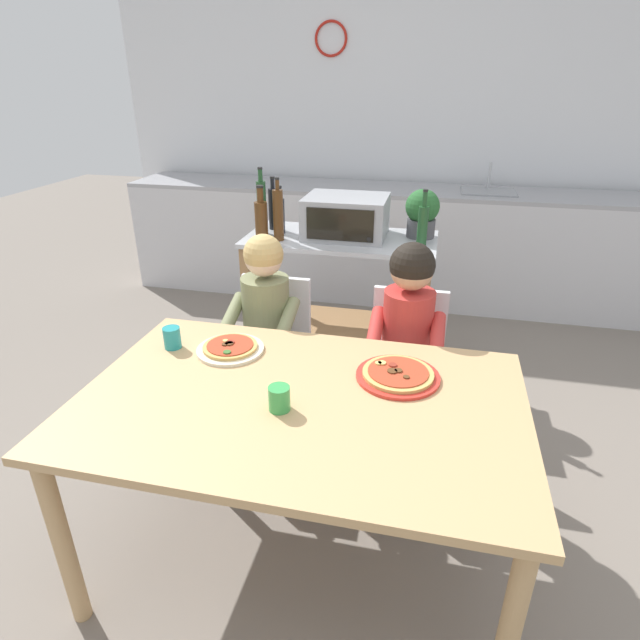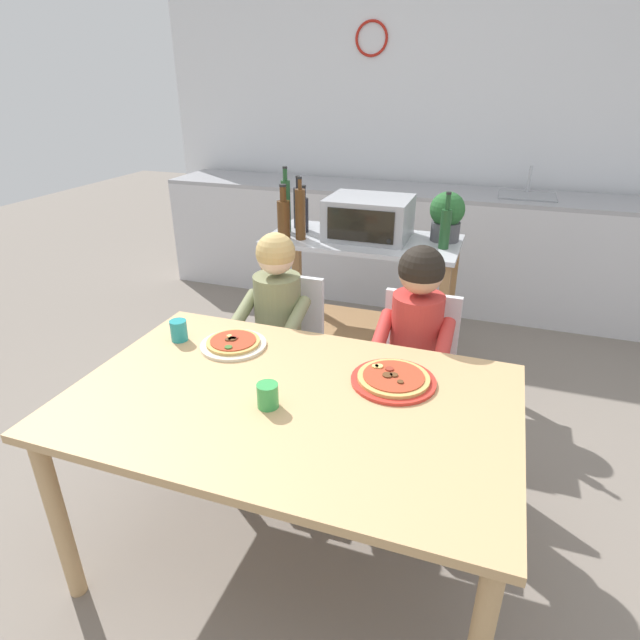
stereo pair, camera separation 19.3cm
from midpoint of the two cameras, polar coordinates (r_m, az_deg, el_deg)
ground_plane at (r=3.16m, az=7.49°, el=-7.61°), size 12.43×12.43×0.00m
back_wall_tiled at (r=4.58m, az=14.06°, el=20.15°), size 4.72×0.14×2.70m
kitchen_counter at (r=4.34m, az=12.22°, el=7.94°), size 4.25×0.60×1.10m
kitchen_island_cart at (r=3.09m, az=6.33°, el=3.75°), size 1.08×0.54×0.86m
toaster_oven at (r=2.99m, az=7.26°, el=11.05°), size 0.46×0.38×0.23m
bottle_tall_green_wine at (r=2.95m, az=-2.12°, el=11.16°), size 0.07×0.07×0.30m
bottle_slim_sauce at (r=2.87m, az=15.51°, el=9.78°), size 0.06×0.06×0.30m
bottle_squat_spirits at (r=3.08m, az=0.03°, el=11.60°), size 0.06×0.06×0.27m
bottle_brown_beer at (r=2.93m, az=-0.26°, el=11.57°), size 0.06×0.06×0.35m
bottle_clear_vinegar at (r=3.16m, az=-0.62°, el=12.30°), size 0.06×0.06×0.31m
bottle_dark_olive_oil at (r=3.07m, az=-1.93°, el=12.49°), size 0.05×0.05×0.38m
potted_herb_plant at (r=3.01m, az=15.57°, el=10.98°), size 0.19×0.19×0.27m
dining_table at (r=1.80m, az=-0.10°, el=-10.75°), size 1.48×0.95×0.73m
dining_chair_left at (r=2.59m, az=-1.83°, el=-2.90°), size 0.36×0.36×0.81m
dining_chair_right at (r=2.45m, az=12.58°, el=-5.38°), size 0.36×0.36×0.81m
child_in_olive_shirt at (r=2.41m, az=-2.92°, el=-0.20°), size 0.32×0.42×1.05m
child_in_red_shirt at (r=2.25m, az=12.65°, el=-2.30°), size 0.32×0.42×1.07m
pizza_plate_cream at (r=2.07m, az=-6.88°, el=-2.63°), size 0.26×0.26×0.03m
pizza_plate_red_rimmed at (r=1.85m, az=11.03°, el=-6.47°), size 0.30×0.30×0.03m
drinking_cup_teal at (r=2.14m, az=-12.78°, el=-1.19°), size 0.07×0.07×0.09m
drinking_cup_green at (r=1.68m, az=-2.48°, el=-8.37°), size 0.07×0.07×0.08m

